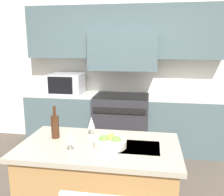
{
  "coord_description": "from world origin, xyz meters",
  "views": [
    {
      "loc": [
        0.49,
        -2.2,
        1.8
      ],
      "look_at": [
        0.02,
        0.74,
        1.14
      ],
      "focal_mm": 40.0,
      "sensor_mm": 36.0,
      "label": 1
    }
  ],
  "objects_px": {
    "range_stove": "(121,122)",
    "microwave": "(67,84)",
    "wine_bottle": "(55,126)",
    "wine_glass_near": "(70,138)",
    "fruit_bowl": "(110,142)",
    "wine_glass_far": "(91,123)"
  },
  "relations": [
    {
      "from": "wine_glass_near",
      "to": "fruit_bowl",
      "type": "relative_size",
      "value": 0.67
    },
    {
      "from": "wine_glass_near",
      "to": "range_stove",
      "type": "bearing_deg",
      "value": 85.65
    },
    {
      "from": "range_stove",
      "to": "microwave",
      "type": "xyz_separation_m",
      "value": [
        -0.96,
        0.02,
        0.64
      ]
    },
    {
      "from": "wine_glass_near",
      "to": "fruit_bowl",
      "type": "height_order",
      "value": "wine_glass_near"
    },
    {
      "from": "microwave",
      "to": "wine_bottle",
      "type": "relative_size",
      "value": 1.71
    },
    {
      "from": "wine_bottle",
      "to": "wine_glass_far",
      "type": "xyz_separation_m",
      "value": [
        0.34,
        0.1,
        0.01
      ]
    },
    {
      "from": "microwave",
      "to": "wine_glass_near",
      "type": "bearing_deg",
      "value": -70.35
    },
    {
      "from": "wine_glass_near",
      "to": "fruit_bowl",
      "type": "xyz_separation_m",
      "value": [
        0.31,
        0.18,
        -0.1
      ]
    },
    {
      "from": "wine_bottle",
      "to": "microwave",
      "type": "bearing_deg",
      "value": 105.72
    },
    {
      "from": "wine_glass_far",
      "to": "fruit_bowl",
      "type": "bearing_deg",
      "value": -44.85
    },
    {
      "from": "wine_glass_near",
      "to": "wine_bottle",
      "type": "bearing_deg",
      "value": 129.6
    },
    {
      "from": "range_stove",
      "to": "microwave",
      "type": "height_order",
      "value": "microwave"
    },
    {
      "from": "wine_bottle",
      "to": "wine_glass_far",
      "type": "height_order",
      "value": "wine_bottle"
    },
    {
      "from": "microwave",
      "to": "wine_glass_near",
      "type": "height_order",
      "value": "microwave"
    },
    {
      "from": "wine_bottle",
      "to": "wine_glass_far",
      "type": "bearing_deg",
      "value": 16.2
    },
    {
      "from": "wine_bottle",
      "to": "fruit_bowl",
      "type": "height_order",
      "value": "wine_bottle"
    },
    {
      "from": "microwave",
      "to": "wine_bottle",
      "type": "height_order",
      "value": "microwave"
    },
    {
      "from": "range_stove",
      "to": "wine_glass_far",
      "type": "xyz_separation_m",
      "value": [
        -0.08,
        -1.8,
        0.56
      ]
    },
    {
      "from": "wine_bottle",
      "to": "fruit_bowl",
      "type": "xyz_separation_m",
      "value": [
        0.56,
        -0.12,
        -0.08
      ]
    },
    {
      "from": "wine_glass_near",
      "to": "fruit_bowl",
      "type": "distance_m",
      "value": 0.37
    },
    {
      "from": "range_stove",
      "to": "wine_glass_near",
      "type": "relative_size",
      "value": 4.73
    },
    {
      "from": "microwave",
      "to": "fruit_bowl",
      "type": "relative_size",
      "value": 1.84
    }
  ]
}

